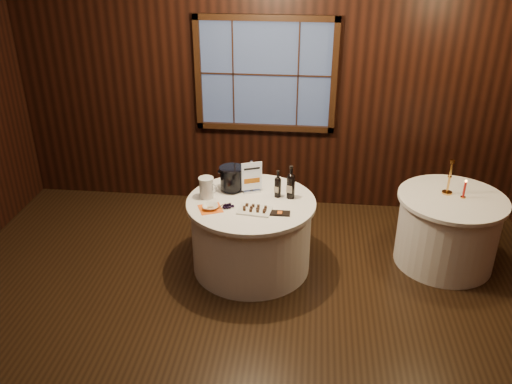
# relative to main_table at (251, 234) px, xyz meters

# --- Properties ---
(ground) EXTENTS (6.00, 6.00, 0.00)m
(ground) POSITION_rel_main_table_xyz_m (0.00, -1.00, -0.39)
(ground) COLOR black
(ground) RESTS_ON ground
(back_wall) EXTENTS (6.00, 0.10, 3.00)m
(back_wall) POSITION_rel_main_table_xyz_m (0.00, 1.48, 1.16)
(back_wall) COLOR black
(back_wall) RESTS_ON ground
(main_table) EXTENTS (1.28, 1.28, 0.77)m
(main_table) POSITION_rel_main_table_xyz_m (0.00, 0.00, 0.00)
(main_table) COLOR white
(main_table) RESTS_ON ground
(side_table) EXTENTS (1.08, 1.08, 0.77)m
(side_table) POSITION_rel_main_table_xyz_m (2.00, 0.30, 0.00)
(side_table) COLOR white
(side_table) RESTS_ON ground
(sign_stand) EXTENTS (0.20, 0.16, 0.34)m
(sign_stand) POSITION_rel_main_table_xyz_m (-0.02, 0.20, 0.50)
(sign_stand) COLOR silver
(sign_stand) RESTS_ON main_table
(port_bottle_left) EXTENTS (0.07, 0.08, 0.28)m
(port_bottle_left) POSITION_rel_main_table_xyz_m (0.25, 0.12, 0.50)
(port_bottle_left) COLOR black
(port_bottle_left) RESTS_ON main_table
(port_bottle_right) EXTENTS (0.08, 0.09, 0.34)m
(port_bottle_right) POSITION_rel_main_table_xyz_m (0.38, 0.11, 0.53)
(port_bottle_right) COLOR black
(port_bottle_right) RESTS_ON main_table
(ice_bucket) EXTENTS (0.25, 0.25, 0.25)m
(ice_bucket) POSITION_rel_main_table_xyz_m (-0.22, 0.21, 0.52)
(ice_bucket) COLOR black
(ice_bucket) RESTS_ON main_table
(chocolate_plate) EXTENTS (0.34, 0.25, 0.04)m
(chocolate_plate) POSITION_rel_main_table_xyz_m (0.06, -0.20, 0.40)
(chocolate_plate) COLOR white
(chocolate_plate) RESTS_ON main_table
(chocolate_box) EXTENTS (0.19, 0.10, 0.02)m
(chocolate_box) POSITION_rel_main_table_xyz_m (0.30, -0.23, 0.39)
(chocolate_box) COLOR black
(chocolate_box) RESTS_ON main_table
(grape_bunch) EXTENTS (0.18, 0.10, 0.04)m
(grape_bunch) POSITION_rel_main_table_xyz_m (-0.20, -0.18, 0.40)
(grape_bunch) COLOR black
(grape_bunch) RESTS_ON main_table
(glass_pitcher) EXTENTS (0.20, 0.15, 0.21)m
(glass_pitcher) POSITION_rel_main_table_xyz_m (-0.45, 0.03, 0.49)
(glass_pitcher) COLOR silver
(glass_pitcher) RESTS_ON main_table
(orange_napkin) EXTENTS (0.28, 0.28, 0.00)m
(orange_napkin) POSITION_rel_main_table_xyz_m (-0.37, -0.20, 0.38)
(orange_napkin) COLOR orange
(orange_napkin) RESTS_ON main_table
(cracker_bowl) EXTENTS (0.17, 0.17, 0.04)m
(cracker_bowl) POSITION_rel_main_table_xyz_m (-0.37, -0.20, 0.40)
(cracker_bowl) COLOR white
(cracker_bowl) RESTS_ON orange_napkin
(brass_candlestick) EXTENTS (0.10, 0.10, 0.36)m
(brass_candlestick) POSITION_rel_main_table_xyz_m (1.95, 0.38, 0.51)
(brass_candlestick) COLOR gold
(brass_candlestick) RESTS_ON side_table
(red_candle) EXTENTS (0.05, 0.05, 0.20)m
(red_candle) POSITION_rel_main_table_xyz_m (2.09, 0.30, 0.46)
(red_candle) COLOR gold
(red_candle) RESTS_ON side_table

